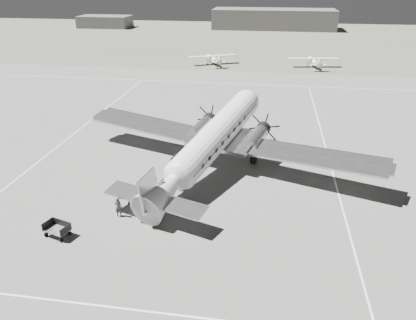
# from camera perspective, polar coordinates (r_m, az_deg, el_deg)

# --- Properties ---
(ground) EXTENTS (260.00, 260.00, 0.00)m
(ground) POSITION_cam_1_polar(r_m,az_deg,el_deg) (36.08, -0.85, -4.87)
(ground) COLOR slate
(ground) RESTS_ON ground
(taxi_line_near) EXTENTS (60.00, 0.15, 0.01)m
(taxi_line_near) POSITION_cam_1_polar(r_m,az_deg,el_deg) (25.16, -6.57, -20.62)
(taxi_line_near) COLOR white
(taxi_line_near) RESTS_ON ground
(taxi_line_right) EXTENTS (0.15, 80.00, 0.01)m
(taxi_line_right) POSITION_cam_1_polar(r_m,az_deg,el_deg) (36.29, 18.29, -6.07)
(taxi_line_right) COLOR white
(taxi_line_right) RESTS_ON ground
(taxi_line_left) EXTENTS (0.15, 60.00, 0.01)m
(taxi_line_left) POSITION_cam_1_polar(r_m,az_deg,el_deg) (50.37, -19.47, 2.56)
(taxi_line_left) COLOR white
(taxi_line_left) RESTS_ON ground
(taxi_line_horizon) EXTENTS (90.00, 0.15, 0.01)m
(taxi_line_horizon) POSITION_cam_1_polar(r_m,az_deg,el_deg) (73.30, 4.49, 10.62)
(taxi_line_horizon) COLOR white
(taxi_line_horizon) RESTS_ON ground
(grass_infield) EXTENTS (260.00, 90.00, 0.01)m
(grass_infield) POSITION_cam_1_polar(r_m,az_deg,el_deg) (127.27, 6.65, 16.57)
(grass_infield) COLOR #605E51
(grass_infield) RESTS_ON ground
(hangar_main) EXTENTS (42.00, 14.00, 6.60)m
(hangar_main) POSITION_cam_1_polar(r_m,az_deg,el_deg) (151.60, 9.21, 18.99)
(hangar_main) COLOR #5F5F5F
(hangar_main) RESTS_ON ground
(shed_secondary) EXTENTS (18.00, 10.00, 4.00)m
(shed_secondary) POSITION_cam_1_polar(r_m,az_deg,el_deg) (158.68, -14.27, 18.35)
(shed_secondary) COLOR #555555
(shed_secondary) RESTS_ON ground
(dc3_airliner) EXTENTS (37.88, 31.73, 6.16)m
(dc3_airliner) POSITION_cam_1_polar(r_m,az_deg,el_deg) (38.80, 0.46, 2.40)
(dc3_airliner) COLOR silver
(dc3_airliner) RESTS_ON ground
(light_plane_left) EXTENTS (12.93, 12.06, 2.14)m
(light_plane_left) POSITION_cam_1_polar(r_m,az_deg,el_deg) (89.17, 0.71, 13.94)
(light_plane_left) COLOR white
(light_plane_left) RESTS_ON ground
(light_plane_right) EXTENTS (11.48, 9.87, 2.13)m
(light_plane_right) POSITION_cam_1_polar(r_m,az_deg,el_deg) (89.10, 14.66, 13.15)
(light_plane_right) COLOR white
(light_plane_right) RESTS_ON ground
(baggage_cart_near) EXTENTS (1.74, 1.29, 0.94)m
(baggage_cart_near) POSITION_cam_1_polar(r_m,az_deg,el_deg) (35.19, -9.94, -5.23)
(baggage_cart_near) COLOR #555555
(baggage_cart_near) RESTS_ON ground
(baggage_cart_far) EXTENTS (2.25, 1.87, 1.10)m
(baggage_cart_far) POSITION_cam_1_polar(r_m,az_deg,el_deg) (32.50, -20.46, -9.17)
(baggage_cart_far) COLOR #555555
(baggage_cart_far) RESTS_ON ground
(ground_crew) EXTENTS (0.63, 0.42, 1.70)m
(ground_crew) POSITION_cam_1_polar(r_m,az_deg,el_deg) (33.41, -12.49, -6.46)
(ground_crew) COLOR #2B2B2B
(ground_crew) RESTS_ON ground
(ramp_agent) EXTENTS (1.03, 1.11, 1.83)m
(ramp_agent) POSITION_cam_1_polar(r_m,az_deg,el_deg) (35.91, -8.69, -3.67)
(ramp_agent) COLOR silver
(ramp_agent) RESTS_ON ground
(passenger) EXTENTS (0.80, 0.97, 1.70)m
(passenger) POSITION_cam_1_polar(r_m,az_deg,el_deg) (36.56, -7.88, -3.19)
(passenger) COLOR #B5B6B3
(passenger) RESTS_ON ground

